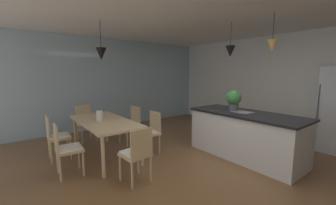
% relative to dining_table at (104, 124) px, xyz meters
% --- Properties ---
extents(ground_plane, '(10.00, 8.40, 0.04)m').
position_rel_dining_table_xyz_m(ground_plane, '(1.83, 1.15, -0.69)').
color(ground_plane, brown).
extents(ceiling_slab, '(10.00, 8.40, 0.12)m').
position_rel_dining_table_xyz_m(ceiling_slab, '(1.83, 1.15, 2.09)').
color(ceiling_slab, white).
extents(wall_back_kitchen, '(10.00, 0.12, 2.70)m').
position_rel_dining_table_xyz_m(wall_back_kitchen, '(1.83, 4.41, 0.68)').
color(wall_back_kitchen, white).
rests_on(wall_back_kitchen, ground_plane).
extents(window_wall_left_glazing, '(0.06, 8.40, 2.70)m').
position_rel_dining_table_xyz_m(window_wall_left_glazing, '(-2.23, 1.15, 0.68)').
color(window_wall_left_glazing, '#9EB7C6').
rests_on(window_wall_left_glazing, ground_plane).
extents(dining_table, '(1.87, 0.88, 0.74)m').
position_rel_dining_table_xyz_m(dining_table, '(0.00, 0.00, 0.00)').
color(dining_table, '#D1B284').
rests_on(dining_table, ground_plane).
extents(chair_kitchen_end, '(0.43, 0.43, 0.87)m').
position_rel_dining_table_xyz_m(chair_kitchen_end, '(1.31, 0.00, -0.20)').
color(chair_kitchen_end, tan).
rests_on(chair_kitchen_end, ground_plane).
extents(chair_window_end, '(0.43, 0.43, 0.87)m').
position_rel_dining_table_xyz_m(chair_window_end, '(-1.31, -0.00, -0.20)').
color(chair_window_end, tan).
rests_on(chair_window_end, ground_plane).
extents(chair_near_right, '(0.43, 0.43, 0.87)m').
position_rel_dining_table_xyz_m(chair_near_right, '(0.42, -0.81, -0.20)').
color(chair_near_right, tan).
rests_on(chair_near_right, ground_plane).
extents(chair_far_right, '(0.40, 0.40, 0.87)m').
position_rel_dining_table_xyz_m(chair_far_right, '(0.42, 0.81, -0.20)').
color(chair_far_right, tan).
rests_on(chair_far_right, ground_plane).
extents(chair_near_left, '(0.42, 0.42, 0.87)m').
position_rel_dining_table_xyz_m(chair_near_left, '(-0.42, -0.81, -0.20)').
color(chair_near_left, tan).
rests_on(chair_near_left, ground_plane).
extents(chair_far_left, '(0.43, 0.43, 0.87)m').
position_rel_dining_table_xyz_m(chair_far_left, '(-0.43, 0.81, -0.20)').
color(chair_far_left, tan).
rests_on(chair_far_left, ground_plane).
extents(kitchen_island, '(2.21, 0.92, 0.91)m').
position_rel_dining_table_xyz_m(kitchen_island, '(1.74, 2.21, -0.21)').
color(kitchen_island, silver).
rests_on(kitchen_island, ground_plane).
extents(pendant_over_table, '(0.21, 0.21, 0.77)m').
position_rel_dining_table_xyz_m(pendant_over_table, '(-0.13, 0.04, 1.38)').
color(pendant_over_table, black).
extents(pendant_over_island_main, '(0.20, 0.20, 0.70)m').
position_rel_dining_table_xyz_m(pendant_over_island_main, '(1.31, 2.21, 1.45)').
color(pendant_over_island_main, black).
extents(pendant_over_island_aux, '(0.16, 0.16, 0.68)m').
position_rel_dining_table_xyz_m(pendant_over_island_aux, '(2.17, 2.21, 1.47)').
color(pendant_over_island_aux, black).
extents(potted_plant_on_island, '(0.31, 0.31, 0.43)m').
position_rel_dining_table_xyz_m(potted_plant_on_island, '(1.45, 2.21, 0.47)').
color(potted_plant_on_island, '#4C4C51').
rests_on(potted_plant_on_island, kitchen_island).
extents(vase_on_dining_table, '(0.13, 0.13, 0.20)m').
position_rel_dining_table_xyz_m(vase_on_dining_table, '(-0.04, -0.08, 0.17)').
color(vase_on_dining_table, silver).
rests_on(vase_on_dining_table, dining_table).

